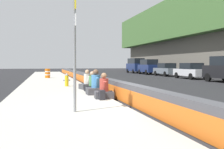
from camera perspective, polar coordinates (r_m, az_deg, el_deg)
name	(u,v)px	position (r m, az deg, el deg)	size (l,w,h in m)	color
ground_plane	(132,106)	(9.96, 4.44, -6.99)	(160.00, 160.00, 0.00)	#232326
sidewalk_strip	(61,108)	(9.43, -11.09, -7.13)	(80.00, 4.40, 0.14)	#B5B2A8
jersey_barrier	(132,95)	(9.89, 4.42, -4.57)	(76.00, 0.45, 0.85)	#47474C
route_sign_post	(75,44)	(8.02, -8.20, 6.58)	(0.44, 0.09, 3.60)	gray
fire_hydrant	(67,79)	(17.27, -9.93, -1.08)	(0.26, 0.46, 0.88)	gold
seated_person_foreground	(104,90)	(11.14, -1.77, -3.49)	(0.73, 0.84, 1.09)	#424247
seated_person_middle	(96,87)	(12.54, -3.60, -2.66)	(0.78, 0.88, 1.21)	#424247
seated_person_rear	(92,85)	(13.98, -4.34, -2.32)	(0.74, 0.84, 1.07)	black
seated_person_far	(87,83)	(15.27, -5.47, -1.86)	(0.89, 0.97, 1.14)	#424247
backpack	(102,95)	(10.65, -2.16, -4.56)	(0.32, 0.28, 0.40)	#232328
construction_barrel	(48,73)	(27.93, -13.99, 0.25)	(0.54, 0.54, 0.95)	orange
parked_car_fourth	(191,71)	(29.17, 16.94, 0.79)	(4.52, 1.99, 1.71)	silver
parked_car_midline	(166,70)	(34.86, 11.86, 1.08)	(4.50, 1.96, 1.71)	slate
parked_car_far	(149,67)	(39.81, 8.05, 1.73)	(4.86, 2.19, 2.28)	navy
parked_car_farther	(136,65)	(45.44, 5.21, 2.03)	(5.14, 2.20, 2.56)	navy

